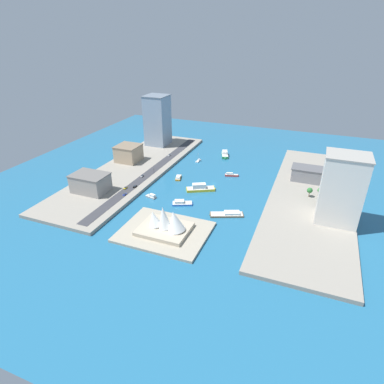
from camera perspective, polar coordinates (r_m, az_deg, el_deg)
The scene contains 26 objects.
ground_plane at distance 318.11m, azimuth 3.90°, elevation 1.51°, with size 440.00×440.00×0.00m, color #23668E.
quay_west at distance 305.61m, azimuth 20.32°, elevation -1.04°, with size 70.00×240.00×2.99m, color gray.
quay_east at distance 353.17m, azimuth -10.28°, elevation 4.06°, with size 70.00×240.00×2.99m, color gray.
peninsula_point at distance 242.66m, azimuth -4.91°, elevation -7.07°, with size 64.80×51.42×2.00m, color #A89E89.
road_strip at distance 341.82m, azimuth -7.07°, elevation 3.80°, with size 10.03×228.00×0.15m, color #38383D.
ferry_yellow_fast at distance 302.69m, azimuth 1.47°, elevation 0.71°, with size 27.53×19.78×7.02m.
tugboat_red at distance 335.54m, azimuth 7.01°, elevation 3.04°, with size 14.98×6.98×3.85m.
catamaran_blue at distance 279.30m, azimuth -1.89°, elevation -1.94°, with size 18.87×13.62×3.94m.
sailboat_small_white at distance 371.75m, azimuth 1.15°, elevation 5.59°, with size 4.06×9.97×10.08m.
water_taxi_orange at distance 327.54m, azimuth -2.44°, elevation 2.59°, with size 8.41×14.37×3.45m.
ferry_green_doubledeck at distance 388.82m, azimuth 5.86°, elevation 6.66°, with size 13.03×21.73×5.99m.
barge_flat_brown at distance 264.74m, azimuth 6.45°, elevation -3.91°, with size 28.02×17.68×3.41m.
yacht_sleek_gray at distance 292.42m, azimuth -7.22°, elevation -0.76°, with size 11.56×6.31×3.74m.
apartment_midrise_tan at distance 369.73m, azimuth -11.22°, elevation 6.79°, with size 25.32×25.52×18.06m.
carpark_squat_concrete at distance 306.66m, azimuth -17.59°, elevation 1.58°, with size 32.35×23.21×16.78m.
hotel_broad_white at distance 263.21m, azimuth 25.04°, elevation 0.47°, with size 30.98×25.70×54.29m.
warehouse_low_gray at distance 334.88m, azimuth 21.12°, elevation 2.83°, with size 46.25×19.46×13.26m.
tower_tall_glass at distance 415.83m, azimuth -6.15°, elevation 12.54°, with size 27.51×28.14×61.63m.
van_white at distance 381.49m, azimuth -4.04°, elevation 6.58°, with size 2.11×4.92×1.53m.
taxi_yellow_cab at distance 306.22m, azimuth -11.74°, elevation 0.73°, with size 2.01×4.46×1.56m.
suv_black at distance 307.38m, azimuth -10.11°, elevation 0.99°, with size 2.24×5.04×1.64m.
hatchback_blue at distance 294.64m, azimuth -11.90°, elevation -0.39°, with size 2.02×4.30×1.47m.
sedan_silver at distance 328.51m, azimuth -8.84°, elevation 2.85°, with size 2.02×5.17×1.61m.
traffic_light_waterfront at distance 330.67m, azimuth -6.80°, elevation 3.80°, with size 0.36×0.36×6.50m.
opera_landmark at distance 237.65m, azimuth -4.65°, elevation -5.54°, with size 37.25×29.77×20.70m.
park_tree_cluster at distance 301.17m, azimuth 21.51°, elevation -0.16°, with size 18.47×16.99×8.77m.
Camera 1 is at (-86.10, 274.16, 136.44)m, focal length 30.02 mm.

